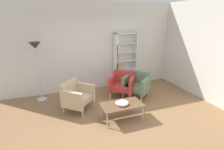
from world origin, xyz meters
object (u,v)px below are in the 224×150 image
(floor_lamp_torchiere, at_px, (36,53))
(decorative_bowl, at_px, (122,103))
(bookshelf_tall, at_px, (123,61))
(armchair_corner_red, at_px, (122,84))
(armchair_near_window, at_px, (77,96))
(coffee_table_low, at_px, (122,105))
(armchair_by_bookshelf, at_px, (137,84))

(floor_lamp_torchiere, bearing_deg, decorative_bowl, -44.30)
(bookshelf_tall, relative_size, armchair_corner_red, 2.01)
(armchair_near_window, bearing_deg, decorative_bowl, -88.78)
(armchair_corner_red, relative_size, floor_lamp_torchiere, 0.54)
(coffee_table_low, height_order, armchair_corner_red, armchair_corner_red)
(coffee_table_low, relative_size, decorative_bowl, 3.12)
(coffee_table_low, bearing_deg, armchair_corner_red, 66.33)
(decorative_bowl, bearing_deg, coffee_table_low, -99.46)
(armchair_corner_red, bearing_deg, armchair_by_bookshelf, 11.33)
(armchair_corner_red, height_order, floor_lamp_torchiere, floor_lamp_torchiere)
(armchair_by_bookshelf, bearing_deg, decorative_bowl, -81.60)
(armchair_corner_red, bearing_deg, decorative_bowl, -78.16)
(bookshelf_tall, relative_size, floor_lamp_torchiere, 1.09)
(decorative_bowl, xyz_separation_m, floor_lamp_torchiere, (-1.86, 1.81, 1.01))
(coffee_table_low, relative_size, armchair_corner_red, 1.06)
(decorative_bowl, distance_m, armchair_by_bookshelf, 1.41)
(armchair_corner_red, relative_size, armchair_near_window, 1.00)
(coffee_table_low, distance_m, floor_lamp_torchiere, 2.81)
(decorative_bowl, relative_size, armchair_corner_red, 0.34)
(coffee_table_low, height_order, armchair_near_window, armchair_near_window)
(coffee_table_low, bearing_deg, floor_lamp_torchiere, 135.70)
(coffee_table_low, bearing_deg, decorative_bowl, 80.54)
(bookshelf_tall, distance_m, floor_lamp_torchiere, 2.83)
(decorative_bowl, xyz_separation_m, armchair_corner_red, (0.54, 1.23, -0.02))
(coffee_table_low, bearing_deg, bookshelf_tall, 65.87)
(decorative_bowl, relative_size, floor_lamp_torchiere, 0.18)
(coffee_table_low, xyz_separation_m, armchair_near_window, (-0.95, 0.83, 0.05))
(decorative_bowl, bearing_deg, armchair_corner_red, 66.33)
(bookshelf_tall, relative_size, armchair_near_window, 2.00)
(coffee_table_low, xyz_separation_m, decorative_bowl, (0.00, 0.00, 0.07))
(bookshelf_tall, height_order, armchair_near_window, bookshelf_tall)
(coffee_table_low, xyz_separation_m, floor_lamp_torchiere, (-1.86, 1.81, 1.08))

